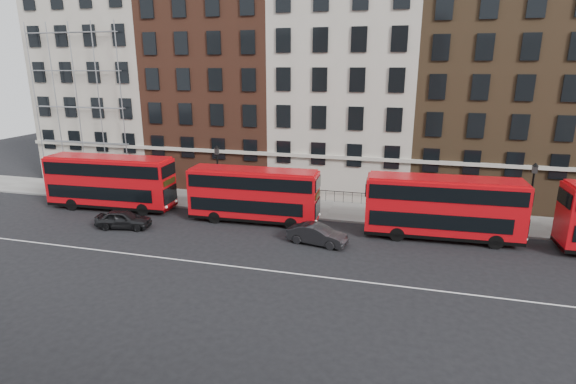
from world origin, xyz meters
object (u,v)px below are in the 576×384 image
(bus_b, at_px, (253,194))
(car_rear, at_px, (124,219))
(bus_a, at_px, (110,181))
(car_front, at_px, (317,235))
(bus_c, at_px, (442,207))

(bus_b, bearing_deg, car_rear, -158.41)
(bus_a, bearing_deg, car_rear, -48.74)
(car_rear, relative_size, car_front, 0.99)
(bus_a, height_order, bus_b, bus_a)
(bus_c, relative_size, car_front, 2.59)
(bus_c, bearing_deg, bus_b, 177.49)
(bus_a, height_order, car_rear, bus_a)
(bus_a, xyz_separation_m, car_rear, (3.85, -3.96, -1.77))
(bus_a, distance_m, bus_c, 27.07)
(bus_b, xyz_separation_m, bus_c, (14.12, -0.00, 0.12))
(bus_a, height_order, bus_c, bus_a)
(bus_b, relative_size, bus_c, 0.95)
(car_rear, xyz_separation_m, car_front, (14.92, 0.71, -0.01))
(bus_a, bearing_deg, bus_b, -2.93)
(car_front, bearing_deg, bus_b, 71.63)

